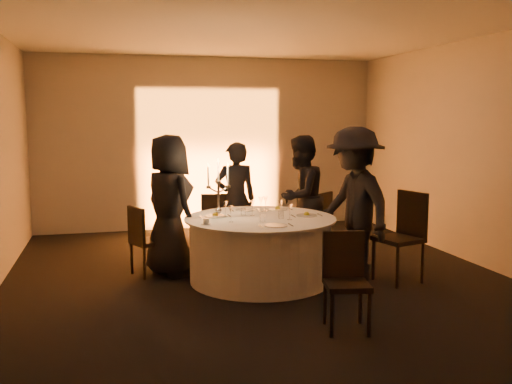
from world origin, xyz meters
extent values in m
plane|color=black|center=(0.00, 0.00, 0.00)|extent=(7.00, 7.00, 0.00)
plane|color=silver|center=(0.00, 0.00, 3.00)|extent=(7.00, 7.00, 0.00)
plane|color=#AAA49D|center=(0.00, 3.50, 1.50)|extent=(7.00, 0.00, 7.00)
plane|color=#AAA49D|center=(0.00, -3.50, 1.50)|extent=(7.00, 0.00, 7.00)
plane|color=#AAA49D|center=(3.00, 0.00, 1.50)|extent=(0.00, 7.00, 7.00)
cube|color=black|center=(0.00, 3.20, 0.05)|extent=(0.25, 0.12, 0.10)
cylinder|color=black|center=(0.00, 0.00, 0.01)|extent=(0.60, 0.60, 0.03)
cylinder|color=black|center=(0.00, 0.00, 0.38)|extent=(0.20, 0.20, 0.75)
cylinder|color=white|center=(0.00, 0.00, 0.38)|extent=(1.68, 1.68, 0.75)
cylinder|color=white|center=(0.00, 0.00, 0.76)|extent=(1.80, 1.80, 0.02)
cube|color=black|center=(-1.27, 0.60, 0.42)|extent=(0.51, 0.51, 0.05)
cube|color=black|center=(-1.42, 0.53, 0.65)|extent=(0.20, 0.36, 0.43)
cylinder|color=black|center=(-1.05, 0.52, 0.20)|extent=(0.04, 0.04, 0.41)
cylinder|color=black|center=(-1.19, 0.82, 0.20)|extent=(0.04, 0.04, 0.41)
cylinder|color=black|center=(-1.35, 0.38, 0.20)|extent=(0.04, 0.04, 0.41)
cylinder|color=black|center=(-1.49, 0.68, 0.20)|extent=(0.04, 0.04, 0.41)
cube|color=black|center=(-0.25, 1.72, 0.41)|extent=(0.43, 0.43, 0.05)
cube|color=black|center=(-0.28, 1.55, 0.65)|extent=(0.38, 0.09, 0.43)
cylinder|color=black|center=(-0.07, 1.85, 0.20)|extent=(0.04, 0.04, 0.40)
cylinder|color=black|center=(-0.39, 1.90, 0.20)|extent=(0.04, 0.04, 0.40)
cylinder|color=black|center=(-0.11, 1.53, 0.20)|extent=(0.04, 0.04, 0.40)
cylinder|color=black|center=(-0.43, 1.58, 0.20)|extent=(0.04, 0.04, 0.40)
cube|color=black|center=(1.21, 1.39, 0.41)|extent=(0.53, 0.53, 0.05)
cube|color=black|center=(1.32, 1.26, 0.65)|extent=(0.31, 0.28, 0.43)
cylinder|color=black|center=(1.23, 1.62, 0.20)|extent=(0.04, 0.04, 0.40)
cylinder|color=black|center=(0.98, 1.41, 0.20)|extent=(0.04, 0.04, 0.40)
cylinder|color=black|center=(1.44, 1.38, 0.20)|extent=(0.04, 0.04, 0.40)
cylinder|color=black|center=(1.20, 1.17, 0.20)|extent=(0.04, 0.04, 0.40)
cube|color=black|center=(1.58, -0.45, 0.51)|extent=(0.58, 0.58, 0.05)
cube|color=black|center=(1.78, -0.40, 0.81)|extent=(0.17, 0.46, 0.54)
cylinder|color=black|center=(1.33, -0.32, 0.25)|extent=(0.04, 0.04, 0.50)
cylinder|color=black|center=(1.44, -0.70, 0.25)|extent=(0.04, 0.04, 0.50)
cylinder|color=black|center=(1.71, -0.21, 0.25)|extent=(0.04, 0.04, 0.50)
cylinder|color=black|center=(1.83, -0.59, 0.25)|extent=(0.04, 0.04, 0.50)
cube|color=black|center=(0.35, -1.77, 0.43)|extent=(0.46, 0.46, 0.05)
cube|color=black|center=(0.38, -1.60, 0.67)|extent=(0.39, 0.12, 0.45)
cylinder|color=black|center=(0.15, -1.90, 0.21)|extent=(0.04, 0.04, 0.42)
cylinder|color=black|center=(0.48, -1.97, 0.21)|extent=(0.04, 0.04, 0.42)
cylinder|color=black|center=(0.22, -1.57, 0.21)|extent=(0.04, 0.04, 0.42)
cylinder|color=black|center=(0.55, -1.64, 0.21)|extent=(0.04, 0.04, 0.42)
imported|color=black|center=(-1.02, 0.54, 0.87)|extent=(0.89, 1.01, 1.75)
imported|color=black|center=(-0.01, 1.33, 0.81)|extent=(0.59, 0.39, 1.61)
imported|color=black|center=(0.84, 0.98, 0.85)|extent=(1.05, 1.03, 1.71)
imported|color=black|center=(1.10, -0.24, 0.92)|extent=(0.92, 1.31, 1.84)
cylinder|color=white|center=(-0.51, 0.18, 0.78)|extent=(0.26, 0.26, 0.01)
cube|color=#B6B6BB|center=(-0.68, 0.18, 0.78)|extent=(0.01, 0.17, 0.01)
cube|color=#B6B6BB|center=(-0.34, 0.18, 0.78)|extent=(0.02, 0.17, 0.01)
sphere|color=yellow|center=(-0.51, 0.18, 0.82)|extent=(0.07, 0.07, 0.07)
cylinder|color=white|center=(-0.05, 0.56, 0.78)|extent=(0.25, 0.25, 0.01)
cube|color=#B6B6BB|center=(-0.22, 0.56, 0.78)|extent=(0.02, 0.17, 0.01)
cube|color=#B6B6BB|center=(0.12, 0.56, 0.78)|extent=(0.02, 0.17, 0.01)
cylinder|color=white|center=(0.36, 0.49, 0.78)|extent=(0.24, 0.24, 0.01)
cube|color=#B6B6BB|center=(0.19, 0.49, 0.78)|extent=(0.02, 0.17, 0.01)
cube|color=#B6B6BB|center=(0.53, 0.49, 0.78)|extent=(0.01, 0.17, 0.01)
sphere|color=yellow|center=(0.36, 0.49, 0.82)|extent=(0.07, 0.07, 0.07)
cylinder|color=white|center=(0.57, -0.04, 0.78)|extent=(0.25, 0.25, 0.01)
cube|color=#B6B6BB|center=(0.40, -0.04, 0.78)|extent=(0.02, 0.17, 0.01)
cube|color=#B6B6BB|center=(0.74, -0.04, 0.78)|extent=(0.01, 0.17, 0.01)
sphere|color=yellow|center=(0.57, -0.04, 0.82)|extent=(0.07, 0.07, 0.07)
cylinder|color=white|center=(0.02, -0.57, 0.78)|extent=(0.25, 0.25, 0.01)
cube|color=#B6B6BB|center=(-0.15, -0.57, 0.78)|extent=(0.02, 0.17, 0.01)
cube|color=#B6B6BB|center=(0.19, -0.57, 0.78)|extent=(0.02, 0.17, 0.01)
cylinder|color=white|center=(-0.69, -0.27, 0.77)|extent=(0.11, 0.11, 0.01)
cylinder|color=white|center=(-0.69, -0.27, 0.81)|extent=(0.07, 0.07, 0.06)
cylinder|color=silver|center=(-0.47, 0.16, 0.78)|extent=(0.14, 0.14, 0.02)
sphere|color=silver|center=(-0.47, 0.16, 0.85)|extent=(0.08, 0.08, 0.08)
cylinder|color=silver|center=(-0.47, 0.16, 0.99)|extent=(0.03, 0.03, 0.37)
cylinder|color=silver|center=(-0.47, 0.16, 1.19)|extent=(0.06, 0.06, 0.03)
cylinder|color=silver|center=(-0.47, 0.16, 1.31)|extent=(0.02, 0.02, 0.24)
cone|color=#FF9F2D|center=(-0.47, 0.16, 1.45)|extent=(0.02, 0.02, 0.04)
cylinder|color=silver|center=(-0.53, 0.16, 1.09)|extent=(0.13, 0.02, 0.09)
cylinder|color=silver|center=(-0.59, 0.16, 1.13)|extent=(0.06, 0.06, 0.03)
cylinder|color=silver|center=(-0.59, 0.16, 1.26)|extent=(0.02, 0.02, 0.24)
cone|color=#FF9F2D|center=(-0.59, 0.16, 1.40)|extent=(0.02, 0.02, 0.04)
cylinder|color=silver|center=(-0.41, 0.16, 1.09)|extent=(0.13, 0.02, 0.09)
cylinder|color=silver|center=(-0.35, 0.16, 1.13)|extent=(0.06, 0.06, 0.03)
cylinder|color=silver|center=(-0.35, 0.16, 1.26)|extent=(0.02, 0.02, 0.24)
cone|color=#FF9F2D|center=(-0.35, 0.16, 1.40)|extent=(0.02, 0.02, 0.04)
cylinder|color=silver|center=(0.11, 0.39, 0.77)|extent=(0.06, 0.06, 0.01)
cylinder|color=silver|center=(0.11, 0.39, 0.83)|extent=(0.01, 0.01, 0.10)
cone|color=silver|center=(0.11, 0.39, 0.92)|extent=(0.07, 0.07, 0.09)
cylinder|color=silver|center=(-0.06, 0.14, 0.77)|extent=(0.06, 0.06, 0.01)
cylinder|color=silver|center=(-0.06, 0.14, 0.83)|extent=(0.01, 0.01, 0.10)
cone|color=silver|center=(-0.06, 0.14, 0.92)|extent=(0.07, 0.07, 0.09)
cylinder|color=silver|center=(0.18, 0.43, 0.77)|extent=(0.06, 0.06, 0.01)
cylinder|color=silver|center=(0.18, 0.43, 0.83)|extent=(0.01, 0.01, 0.10)
cone|color=silver|center=(0.18, 0.43, 0.92)|extent=(0.07, 0.07, 0.09)
cylinder|color=silver|center=(0.29, -0.24, 0.77)|extent=(0.06, 0.06, 0.01)
cylinder|color=silver|center=(0.29, -0.24, 0.83)|extent=(0.01, 0.01, 0.10)
cone|color=silver|center=(0.29, -0.24, 0.92)|extent=(0.07, 0.07, 0.09)
cylinder|color=silver|center=(-0.39, 0.13, 0.77)|extent=(0.06, 0.06, 0.01)
cylinder|color=silver|center=(-0.39, 0.13, 0.83)|extent=(0.01, 0.01, 0.10)
cone|color=silver|center=(-0.39, 0.13, 0.92)|extent=(0.07, 0.07, 0.09)
cylinder|color=silver|center=(-0.40, -0.22, 0.77)|extent=(0.06, 0.06, 0.01)
cylinder|color=silver|center=(-0.40, -0.22, 0.83)|extent=(0.01, 0.01, 0.10)
cone|color=silver|center=(-0.40, -0.22, 0.92)|extent=(0.07, 0.07, 0.09)
cylinder|color=silver|center=(0.28, 0.08, 0.77)|extent=(0.06, 0.06, 0.01)
cylinder|color=silver|center=(0.28, 0.08, 0.83)|extent=(0.01, 0.01, 0.10)
cone|color=silver|center=(0.28, 0.08, 0.92)|extent=(0.07, 0.07, 0.09)
cylinder|color=silver|center=(-0.16, 0.18, 0.82)|extent=(0.07, 0.07, 0.09)
cylinder|color=silver|center=(-0.06, -0.32, 0.82)|extent=(0.07, 0.07, 0.09)
cylinder|color=silver|center=(0.22, -0.13, 0.82)|extent=(0.07, 0.07, 0.09)
camera|label=1|loc=(-1.72, -6.45, 1.94)|focal=40.00mm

